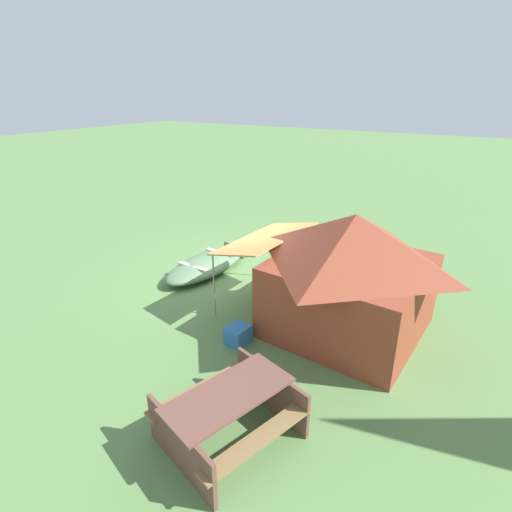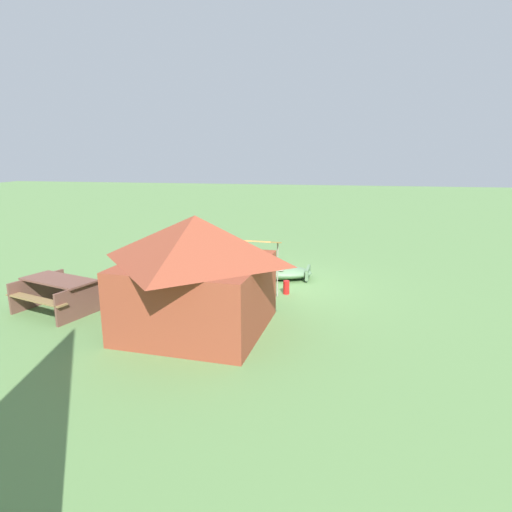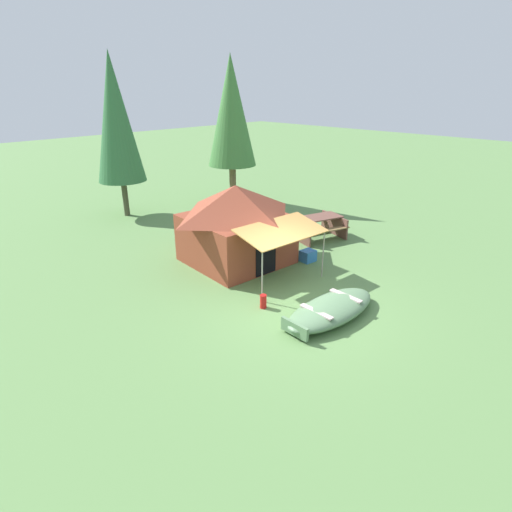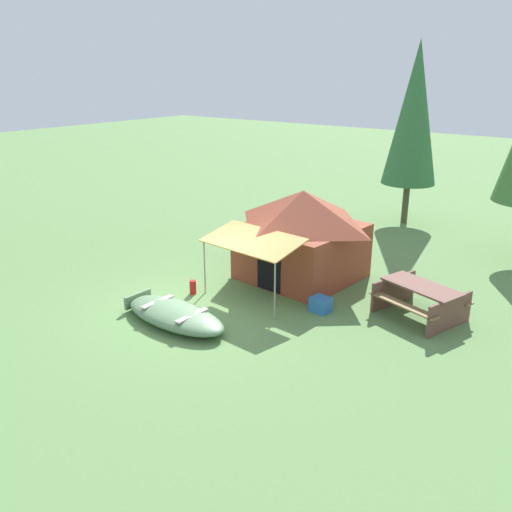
{
  "view_description": "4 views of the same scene",
  "coord_description": "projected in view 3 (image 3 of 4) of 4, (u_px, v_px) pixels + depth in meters",
  "views": [
    {
      "loc": [
        7.94,
        5.2,
        4.58
      ],
      "look_at": [
        0.8,
        0.92,
        1.09
      ],
      "focal_mm": 28.12,
      "sensor_mm": 36.0,
      "label": 1
    },
    {
      "loc": [
        -1.91,
        11.45,
        3.68
      ],
      "look_at": [
        0.09,
        0.8,
        1.09
      ],
      "focal_mm": 30.42,
      "sensor_mm": 36.0,
      "label": 2
    },
    {
      "loc": [
        -7.35,
        -5.92,
        5.24
      ],
      "look_at": [
        0.11,
        1.5,
        0.88
      ],
      "focal_mm": 29.27,
      "sensor_mm": 36.0,
      "label": 3
    },
    {
      "loc": [
        8.25,
        -8.59,
        5.49
      ],
      "look_at": [
        0.82,
        1.2,
        1.14
      ],
      "focal_mm": 37.3,
      "sensor_mm": 36.0,
      "label": 4
    }
  ],
  "objects": [
    {
      "name": "beached_rowboat",
      "position": [
        331.0,
        309.0,
        10.04
      ],
      "size": [
        2.9,
        1.3,
        0.41
      ],
      "color": "#5B7F58",
      "rests_on": "ground_plane"
    },
    {
      "name": "canvas_cabin_tent",
      "position": [
        236.0,
        223.0,
        12.83
      ],
      "size": [
        3.23,
        4.34,
        2.45
      ],
      "color": "brown",
      "rests_on": "ground_plane"
    },
    {
      "name": "fuel_can",
      "position": [
        263.0,
        301.0,
        10.47
      ],
      "size": [
        0.22,
        0.22,
        0.36
      ],
      "primitive_type": "cylinder",
      "rotation": [
        0.0,
        0.0,
        4.26
      ],
      "color": "red",
      "rests_on": "ground_plane"
    },
    {
      "name": "cooler_box",
      "position": [
        308.0,
        256.0,
        13.24
      ],
      "size": [
        0.48,
        0.43,
        0.36
      ],
      "primitive_type": "cube",
      "rotation": [
        0.0,
        0.0,
        3.03
      ],
      "color": "#2D6EB8",
      "rests_on": "ground_plane"
    },
    {
      "name": "pine_tree_back_left",
      "position": [
        231.0,
        112.0,
        18.1
      ],
      "size": [
        2.15,
        2.15,
        6.45
      ],
      "color": "brown",
      "rests_on": "ground_plane"
    },
    {
      "name": "picnic_table",
      "position": [
        317.0,
        225.0,
        15.17
      ],
      "size": [
        2.16,
        1.97,
        0.79
      ],
      "color": "brown",
      "rests_on": "ground_plane"
    },
    {
      "name": "pine_tree_back_right",
      "position": [
        116.0,
        118.0,
        16.44
      ],
      "size": [
        1.94,
        1.94,
        6.47
      ],
      "color": "#444531",
      "rests_on": "ground_plane"
    },
    {
      "name": "ground_plane",
      "position": [
        294.0,
        305.0,
        10.67
      ],
      "size": [
        80.0,
        80.0,
        0.0
      ],
      "primitive_type": "plane",
      "color": "#5C8449"
    }
  ]
}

